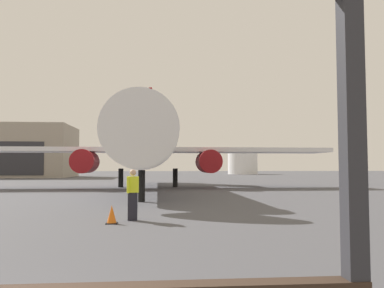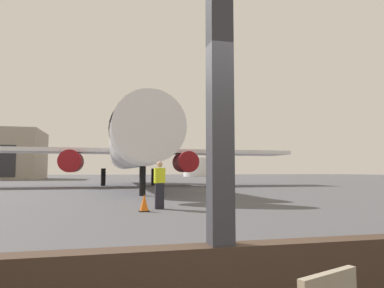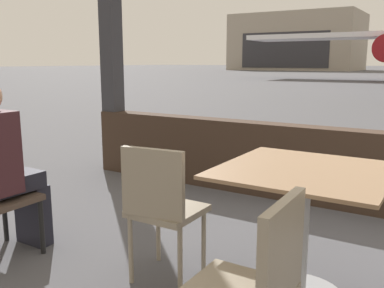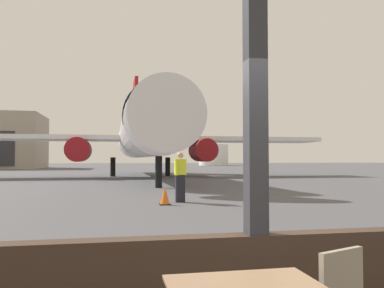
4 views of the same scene
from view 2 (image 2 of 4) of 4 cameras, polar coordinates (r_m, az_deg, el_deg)
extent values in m
plane|color=#4C4C51|center=(42.91, -12.19, -6.27)|extent=(220.00, 220.00, 0.00)
cube|color=#2D2D33|center=(3.06, 4.61, 3.43)|extent=(0.20, 0.20, 3.59)
cylinder|color=silver|center=(32.13, -10.11, -0.59)|extent=(3.77, 26.36, 3.77)
cone|color=silver|center=(17.75, -7.41, 2.53)|extent=(3.58, 2.60, 3.58)
cylinder|color=black|center=(19.65, -7.98, 2.29)|extent=(3.85, 0.90, 3.85)
cube|color=silver|center=(33.82, -24.41, -0.96)|extent=(14.71, 4.20, 0.36)
cube|color=silver|center=(34.70, 3.59, -1.44)|extent=(14.71, 4.20, 0.36)
cylinder|color=maroon|center=(31.92, -19.28, -2.72)|extent=(1.90, 3.20, 1.90)
cylinder|color=maroon|center=(32.50, -1.11, -3.00)|extent=(1.90, 3.20, 1.90)
cube|color=maroon|center=(44.20, -10.90, 3.95)|extent=(0.36, 4.40, 5.20)
cylinder|color=black|center=(19.82, -8.16, -6.06)|extent=(0.36, 0.36, 1.66)
cylinder|color=black|center=(34.15, -14.42, -5.31)|extent=(0.44, 0.44, 1.66)
cylinder|color=black|center=(34.41, -6.37, -5.42)|extent=(0.44, 0.44, 1.66)
cube|color=black|center=(12.89, -5.39, -8.51)|extent=(0.32, 0.20, 0.95)
cube|color=yellow|center=(12.86, -5.36, -5.17)|extent=(0.40, 0.22, 0.55)
sphere|color=tan|center=(12.86, -5.35, -3.37)|extent=(0.22, 0.22, 0.22)
cylinder|color=yellow|center=(13.06, -4.84, -5.27)|extent=(0.09, 0.09, 0.52)
cylinder|color=yellow|center=(12.65, -5.90, -5.29)|extent=(0.09, 0.09, 0.52)
cone|color=orange|center=(12.14, -7.88, -9.57)|extent=(0.32, 0.32, 0.59)
cube|color=black|center=(12.17, -7.90, -10.90)|extent=(0.36, 0.36, 0.03)
cylinder|color=white|center=(93.02, 0.74, -3.86)|extent=(6.96, 6.96, 4.96)
camera|label=1|loc=(2.81, 93.75, 10.01)|focal=36.61mm
camera|label=3|loc=(1.47, 126.91, 1.97)|focal=39.93mm
camera|label=4|loc=(1.04, -166.26, 11.28)|focal=37.00mm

